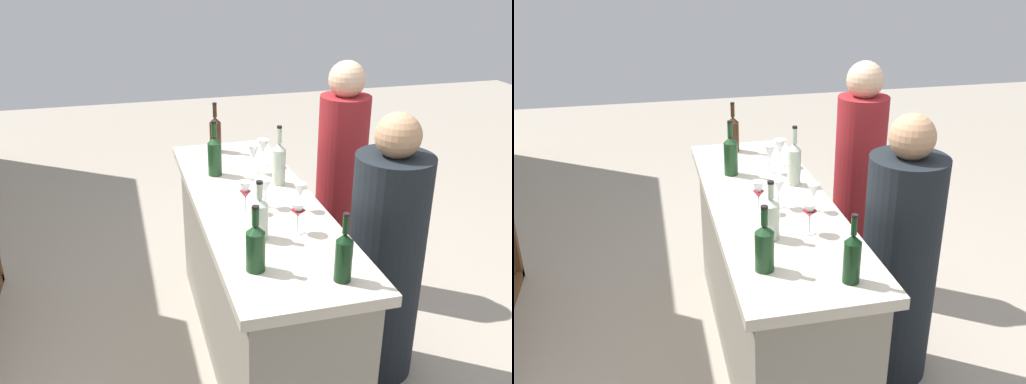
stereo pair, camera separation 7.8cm
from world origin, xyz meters
The scene contains 16 objects.
ground_plane centered at (0.00, 0.00, 0.00)m, with size 12.00×12.00×0.00m, color #9E9384.
bar_counter centered at (0.00, 0.00, 0.48)m, with size 1.92×0.61×0.94m.
wine_bottle_leftmost_dark_green centered at (-0.80, -0.13, 1.05)m, with size 0.07×0.07×0.29m.
wine_bottle_second_left_olive_green centered at (-0.65, 0.17, 1.05)m, with size 0.08×0.08×0.28m.
wine_bottle_center_clear_pale centered at (-0.39, 0.09, 1.04)m, with size 0.08×0.08×0.27m.
wine_bottle_second_right_clear_pale centered at (0.19, -0.18, 1.07)m, with size 0.07×0.07×0.33m.
wine_bottle_rightmost_olive_green centered at (0.41, 0.13, 1.06)m, with size 0.08×0.08×0.31m.
wine_bottle_far_right_amber_brown centered at (0.81, 0.05, 1.06)m, with size 0.07×0.07×0.31m.
wine_glass_near_left centered at (-0.15, -0.18, 1.04)m, with size 0.06×0.06×0.14m.
wine_glass_near_center centered at (0.49, -0.17, 1.06)m, with size 0.07×0.07×0.16m.
wine_glass_near_right centered at (-0.38, -0.09, 1.05)m, with size 0.07×0.07×0.15m.
wine_glass_far_left centered at (0.39, -0.09, 1.06)m, with size 0.06×0.06×0.16m.
wine_glass_far_center centered at (-0.08, -0.03, 1.05)m, with size 0.07×0.07×0.15m.
wine_glass_far_right centered at (-0.11, 0.08, 1.05)m, with size 0.06×0.06×0.16m.
person_left_guest centered at (-0.28, -0.61, 0.65)m, with size 0.41×0.41×1.44m.
person_center_guest centered at (0.58, -0.71, 0.71)m, with size 0.34×0.34×1.52m.
Camera 1 is at (-2.51, 0.66, 2.11)m, focal length 39.38 mm.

